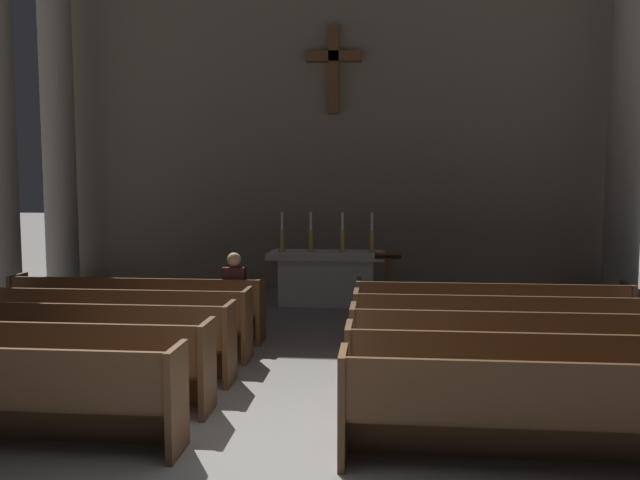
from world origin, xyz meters
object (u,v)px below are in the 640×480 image
at_px(pew_left_row_4, 109,322).
at_px(altar, 327,277).
at_px(pew_right_row_4, 504,331).
at_px(candlestick_inner_right, 342,239).
at_px(pew_left_row_2, 31,363).
at_px(lone_worshipper, 236,295).
at_px(pew_left_row_5, 137,308).
at_px(column_left_fourth, 58,116).
at_px(pew_right_row_1, 572,414).
at_px(pew_right_row_5, 490,315).
at_px(candlestick_outer_right, 372,239).
at_px(pew_left_row_3, 75,340).
at_px(pew_right_row_3, 520,351).
at_px(lectern, 387,287).
at_px(candlestick_inner_left, 311,239).
at_px(column_right_fourth, 627,111).
at_px(pew_right_row_2, 542,378).
at_px(candlestick_outer_left, 282,239).

bearing_deg(pew_left_row_4, altar, 57.23).
relative_size(pew_right_row_4, candlestick_inner_right, 5.04).
xyz_separation_m(pew_left_row_2, lone_worshipper, (1.47, 2.94, 0.22)).
relative_size(pew_left_row_5, column_left_fourth, 0.50).
distance_m(pew_right_row_1, column_left_fourth, 11.77).
relative_size(pew_right_row_4, pew_right_row_5, 1.00).
bearing_deg(pew_right_row_5, column_left_fourth, 154.62).
distance_m(pew_left_row_5, candlestick_outer_right, 4.60).
bearing_deg(altar, pew_right_row_5, -49.61).
xyz_separation_m(pew_left_row_5, candlestick_inner_right, (2.85, 3.00, 0.77)).
height_order(pew_left_row_3, pew_left_row_4, same).
relative_size(pew_right_row_3, candlestick_outer_right, 5.04).
xyz_separation_m(pew_right_row_3, pew_right_row_5, (0.00, 1.93, 0.00)).
relative_size(pew_left_row_2, pew_right_row_4, 1.00).
xyz_separation_m(pew_right_row_3, lectern, (-1.42, 3.73, 0.07)).
height_order(pew_left_row_3, candlestick_inner_right, candlestick_inner_right).
relative_size(pew_right_row_4, candlestick_outer_right, 5.04).
bearing_deg(column_left_fourth, pew_left_row_3, -61.82).
xyz_separation_m(pew_left_row_2, pew_right_row_4, (5.11, 1.93, 0.00)).
distance_m(pew_right_row_1, candlestick_outer_right, 7.12).
height_order(column_left_fourth, candlestick_inner_left, column_left_fourth).
distance_m(pew_left_row_3, column_left_fourth, 7.36).
distance_m(column_right_fourth, lone_worshipper, 8.34).
distance_m(pew_left_row_4, pew_right_row_1, 5.87).
bearing_deg(pew_left_row_3, pew_left_row_2, -90.00).
xyz_separation_m(pew_right_row_2, candlestick_outer_left, (-3.40, 5.90, 0.77)).
height_order(pew_left_row_2, altar, altar).
distance_m(pew_left_row_3, pew_left_row_4, 0.97).
bearing_deg(pew_right_row_1, candlestick_outer_right, 103.94).
xyz_separation_m(altar, lone_worshipper, (-1.08, -2.96, 0.16)).
xyz_separation_m(pew_right_row_5, candlestick_outer_right, (-1.70, 3.00, 0.77)).
bearing_deg(pew_right_row_2, pew_left_row_5, 150.43).
height_order(pew_left_row_5, pew_right_row_5, same).
relative_size(column_left_fourth, lectern, 6.53).
relative_size(column_right_fourth, lectern, 6.53).
relative_size(candlestick_inner_left, candlestick_inner_right, 1.00).
xyz_separation_m(pew_left_row_2, pew_left_row_3, (0.00, 0.97, 0.00)).
relative_size(candlestick_outer_left, lone_worshipper, 0.56).
distance_m(pew_left_row_2, pew_left_row_5, 2.90).
bearing_deg(altar, column_left_fourth, 170.96).
distance_m(pew_left_row_3, lectern, 5.25).
relative_size(pew_right_row_2, lectern, 3.25).
relative_size(pew_right_row_5, column_right_fourth, 0.50).
height_order(pew_left_row_4, candlestick_outer_right, candlestick_outer_right).
bearing_deg(candlestick_inner_left, pew_right_row_1, -67.43).
distance_m(pew_right_row_1, candlestick_inner_left, 7.48).
relative_size(pew_left_row_2, pew_right_row_5, 1.00).
xyz_separation_m(pew_left_row_4, pew_right_row_1, (5.11, -2.90, 0.00)).
relative_size(pew_left_row_5, candlestick_outer_left, 5.04).
relative_size(pew_right_row_5, altar, 1.71).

